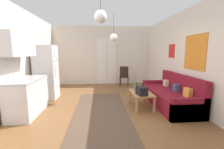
# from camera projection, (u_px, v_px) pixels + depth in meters

# --- Properties ---
(ground_plane) EXTENTS (5.24, 8.04, 0.10)m
(ground_plane) POSITION_uv_depth(u_px,v_px,m) (107.00, 117.00, 3.70)
(ground_plane) COLOR brown
(wall_back) EXTENTS (4.84, 0.13, 2.78)m
(wall_back) POSITION_uv_depth(u_px,v_px,m) (103.00, 56.00, 7.20)
(wall_back) COLOR silver
(wall_back) RESTS_ON ground_plane
(wall_right) EXTENTS (0.12, 7.64, 2.78)m
(wall_right) POSITION_uv_depth(u_px,v_px,m) (201.00, 58.00, 3.69)
(wall_right) COLOR silver
(wall_right) RESTS_ON ground_plane
(wall_left) EXTENTS (0.12, 7.64, 2.78)m
(wall_left) POSITION_uv_depth(u_px,v_px,m) (0.00, 59.00, 3.28)
(wall_left) COLOR silver
(wall_left) RESTS_ON ground_plane
(area_rug) EXTENTS (1.37, 3.26, 0.01)m
(area_rug) POSITION_uv_depth(u_px,v_px,m) (101.00, 111.00, 3.91)
(area_rug) COLOR brown
(area_rug) RESTS_ON ground_plane
(couch) EXTENTS (0.88, 2.20, 0.90)m
(couch) POSITION_uv_depth(u_px,v_px,m) (171.00, 96.00, 4.33)
(couch) COLOR maroon
(couch) RESTS_ON ground_plane
(coffee_table) EXTENTS (0.54, 0.88, 0.44)m
(coffee_table) POSITION_uv_depth(u_px,v_px,m) (141.00, 94.00, 4.12)
(coffee_table) COLOR #B27F4C
(coffee_table) RESTS_ON ground_plane
(bamboo_vase) EXTENTS (0.11, 0.11, 0.46)m
(bamboo_vase) POSITION_uv_depth(u_px,v_px,m) (136.00, 86.00, 4.30)
(bamboo_vase) COLOR #47704C
(bamboo_vase) RESTS_ON coffee_table
(handbag) EXTENTS (0.27, 0.33, 0.34)m
(handbag) POSITION_uv_depth(u_px,v_px,m) (142.00, 91.00, 3.83)
(handbag) COLOR black
(handbag) RESTS_ON coffee_table
(refrigerator) EXTENTS (0.67, 0.65, 1.77)m
(refrigerator) POSITION_uv_depth(u_px,v_px,m) (46.00, 72.00, 4.88)
(refrigerator) COLOR white
(refrigerator) RESTS_ON ground_plane
(kitchen_counter) EXTENTS (0.58, 1.28, 2.00)m
(kitchen_counter) POSITION_uv_depth(u_px,v_px,m) (26.00, 84.00, 3.65)
(kitchen_counter) COLOR silver
(kitchen_counter) RESTS_ON ground_plane
(accent_chair) EXTENTS (0.50, 0.48, 0.91)m
(accent_chair) POSITION_uv_depth(u_px,v_px,m) (124.00, 75.00, 6.73)
(accent_chair) COLOR black
(accent_chair) RESTS_ON ground_plane
(pendant_lamp_near) EXTENTS (0.23, 0.23, 0.70)m
(pendant_lamp_near) POSITION_uv_depth(u_px,v_px,m) (101.00, 17.00, 2.72)
(pendant_lamp_near) COLOR black
(pendant_lamp_far) EXTENTS (0.24, 0.24, 0.88)m
(pendant_lamp_far) POSITION_uv_depth(u_px,v_px,m) (114.00, 37.00, 4.80)
(pendant_lamp_far) COLOR black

